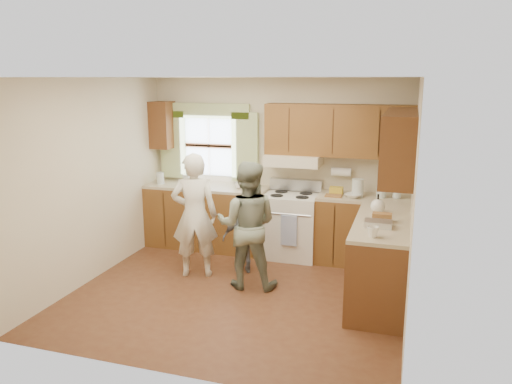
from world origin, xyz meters
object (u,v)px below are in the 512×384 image
(stove, at_px, (291,224))
(woman_right, at_px, (247,225))
(child, at_px, (243,238))
(woman_left, at_px, (195,215))

(stove, height_order, woman_right, woman_right)
(woman_right, relative_size, child, 1.66)
(stove, distance_m, woman_right, 1.26)
(woman_left, relative_size, woman_right, 1.03)
(stove, bearing_deg, woman_right, -102.41)
(stove, relative_size, child, 1.15)
(stove, bearing_deg, child, -119.75)
(child, bearing_deg, woman_right, 91.49)
(child, bearing_deg, woman_left, 3.44)
(woman_right, bearing_deg, child, -73.50)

